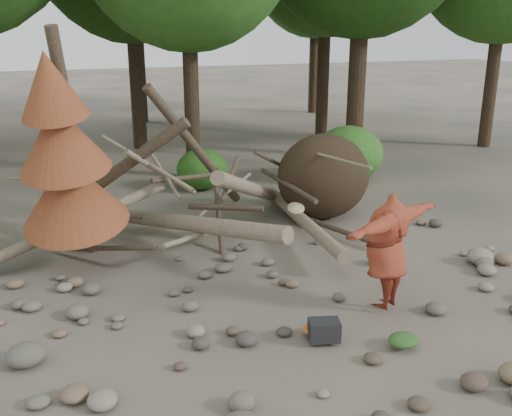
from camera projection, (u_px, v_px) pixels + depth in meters
name	position (u px, v px, depth m)	size (l,w,h in m)	color
ground	(314.00, 320.00, 8.72)	(120.00, 120.00, 0.00)	#514C44
deadfall_pile	(302.00, 181.00, 12.91)	(8.55, 5.24, 3.30)	#332619
dead_conifer	(65.00, 158.00, 9.85)	(2.06, 2.16, 4.35)	#4C3F30
bush_mid	(202.00, 169.00, 15.68)	(1.40, 1.40, 1.12)	#2D671D
bush_right	(348.00, 154.00, 16.51)	(2.00, 2.00, 1.60)	#387A25
frisbee_thrower	(387.00, 251.00, 8.73)	(2.74, 1.38, 1.85)	maroon
backpack	(324.00, 334.00, 8.03)	(0.43, 0.29, 0.29)	black
cloth_green	(403.00, 343.00, 7.91)	(0.45, 0.38, 0.17)	#2C5923
cloth_orange	(313.00, 332.00, 8.24)	(0.35, 0.29, 0.13)	#AC5C1D
boulder_mid_right	(480.00, 256.00, 10.76)	(0.51, 0.46, 0.31)	gray
boulder_mid_left	(26.00, 355.00, 7.50)	(0.51, 0.46, 0.31)	#615B52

